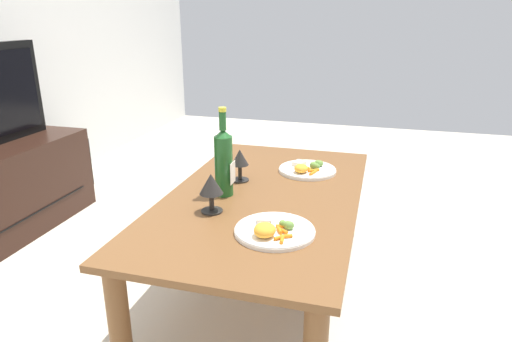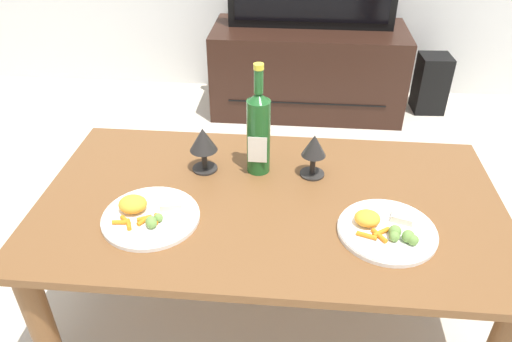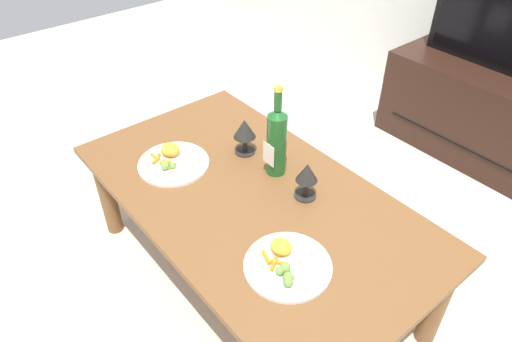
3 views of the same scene
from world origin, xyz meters
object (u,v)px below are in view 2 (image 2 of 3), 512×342
Objects in this scene: goblet_right at (314,148)px; floor_speaker at (431,84)px; dinner_plate_right at (387,229)px; dining_table at (269,217)px; tv_stand at (307,70)px; dinner_plate_left at (149,215)px; goblet_left at (203,142)px; wine_bottle at (259,130)px.

floor_speaker is at bearing 63.50° from goblet_right.
dining_table is at bearing 159.04° from dinner_plate_right.
dinner_plate_right reaches higher than tv_stand.
tv_stand is 3.20× the size of floor_speaker.
dinner_plate_left reaches higher than dining_table.
dinner_plate_right reaches higher than floor_speaker.
dinner_plate_right is at bearing -110.39° from floor_speaker.
tv_stand is at bearing 76.41° from goblet_left.
goblet_left is (-0.17, -0.01, -0.04)m from wine_bottle.
goblet_left is at bearing 67.15° from dinner_plate_left.
wine_bottle is 0.18m from goblet_left.
dinner_plate_left is (-1.16, -1.68, 0.29)m from floor_speaker.
dinner_plate_left is at bearing -112.85° from goblet_left.
wine_bottle is at bearing -125.40° from floor_speaker.
goblet_right is at bearing 0.00° from goblet_left.
dinner_plate_left is (-0.28, -0.27, -0.13)m from wine_bottle.
floor_speaker is 1.79m from dinner_plate_right.
dinner_plate_right is (0.20, -0.26, -0.08)m from goblet_right.
goblet_right is at bearing -3.95° from wine_bottle.
goblet_right is at bearing 48.61° from dining_table.
tv_stand is at bearing 85.61° from dining_table.
wine_bottle is 1.35× the size of dinner_plate_right.
dining_table is at bearing -94.39° from tv_stand.
goblet_right is at bearing 126.74° from dinner_plate_right.
wine_bottle is at bearing 44.19° from dinner_plate_left.
wine_bottle is 0.41m from dinner_plate_left.
floor_speaker is 1.26× the size of dinner_plate_right.
dinner_plate_right is (-0.51, -1.68, 0.29)m from floor_speaker.
floor_speaker is at bearing 55.43° from dinner_plate_left.
tv_stand is 1.71m from dinner_plate_left.
dinner_plate_right is (0.65, -0.00, -0.00)m from dinner_plate_left.
tv_stand is 3.00× the size of wine_bottle.
dinner_plate_left is (-0.44, -1.64, 0.22)m from tv_stand.
wine_bottle is (-0.05, 0.15, 0.21)m from dining_table.
wine_bottle reaches higher than goblet_right.
goblet_right reaches higher than tv_stand.
wine_bottle is 0.48m from dinner_plate_right.
tv_stand is 1.67m from dinner_plate_right.
floor_speaker is 0.94× the size of wine_bottle.
dining_table is 4.06× the size of floor_speaker.
goblet_left is 1.04× the size of goblet_right.
tv_stand is 3.95× the size of dinner_plate_left.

